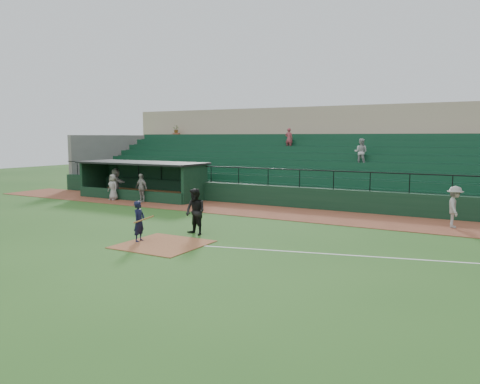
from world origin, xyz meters
The scene contains 12 objects.
ground centered at (0.00, 0.00, 0.00)m, with size 90.00×90.00×0.00m, color #25511A.
warning_track centered at (0.00, 8.00, 0.01)m, with size 40.00×4.00×0.03m, color brown.
home_plate_dirt centered at (0.00, -1.00, 0.01)m, with size 3.00×3.00×0.03m, color brown.
foul_line centered at (8.00, 1.20, 0.01)m, with size 18.00×0.09×0.01m, color white.
stadium_structure centered at (0.00, 16.46, 2.30)m, with size 38.00×13.08×6.40m.
dugout centered at (-9.75, 9.56, 1.33)m, with size 8.90×3.20×2.42m.
batter_at_plate centered at (-1.12, -1.04, 0.81)m, with size 1.03×0.69×1.61m.
umpire centered at (0.04, 1.12, 0.97)m, with size 0.94×0.73×1.94m, color black.
runner centered at (9.33, 7.92, 0.97)m, with size 1.21×0.69×1.87m, color gray.
dugout_player_a centered at (-8.43, 7.51, 0.92)m, with size 1.04×0.43×1.78m, color #A39D99.
dugout_player_b centered at (-10.69, 7.40, 0.86)m, with size 0.81×0.53×1.66m, color gray.
dugout_player_c centered at (-11.66, 8.69, 1.00)m, with size 1.79×0.57×1.94m, color #ACA7A1.
Camera 1 is at (11.11, -14.89, 4.08)m, focal length 35.33 mm.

